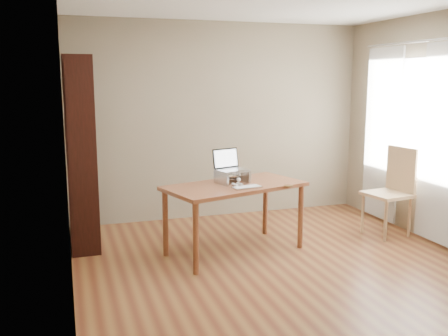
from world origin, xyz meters
TOP-DOWN VIEW (x-y plane):
  - room at (0.03, 0.01)m, footprint 4.04×4.54m
  - bookshelf at (-1.83, 1.55)m, footprint 0.30×0.90m
  - curtains at (1.92, 0.80)m, footprint 0.03×1.90m
  - desk at (-0.30, 0.77)m, footprint 1.62×1.12m
  - laptop_stand at (-0.30, 0.85)m, footprint 0.32×0.25m
  - laptop at (-0.30, 0.91)m, footprint 0.37×0.35m
  - keyboard at (-0.24, 0.55)m, footprint 0.32×0.18m
  - coaster at (0.21, 0.51)m, footprint 0.10×0.10m
  - cat at (-0.33, 0.88)m, footprint 0.24×0.48m
  - chair at (1.71, 0.77)m, footprint 0.54×0.54m

SIDE VIEW (x-z plane):
  - chair at x=1.71m, z-range 0.05..1.10m
  - desk at x=-0.30m, z-range 0.28..1.03m
  - coaster at x=0.21m, z-range 0.75..0.76m
  - keyboard at x=-0.24m, z-range 0.75..0.77m
  - cat at x=-0.33m, z-range 0.74..0.89m
  - laptop_stand at x=-0.30m, z-range 0.77..0.90m
  - laptop at x=-0.30m, z-range 0.83..1.05m
  - bookshelf at x=-1.83m, z-range 0.00..2.10m
  - curtains at x=1.92m, z-range 0.05..2.29m
  - room at x=0.03m, z-range -0.02..2.62m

